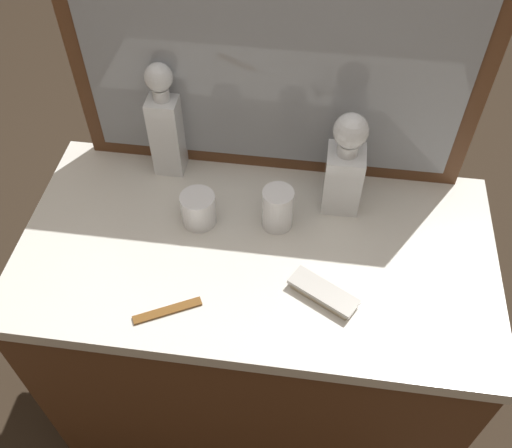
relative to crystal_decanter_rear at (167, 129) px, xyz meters
name	(u,v)px	position (x,y,z in m)	size (l,w,h in m)	color
ground_plane	(256,395)	(0.25, -0.23, -0.95)	(6.00, 6.00, 0.00)	#2D2319
dresser	(256,335)	(0.25, -0.23, -0.53)	(1.10, 0.59, 0.82)	brown
dresser_mirror	(273,71)	(0.25, 0.04, 0.16)	(0.95, 0.03, 0.58)	brown
crystal_decanter_rear	(167,129)	(0.00, 0.00, 0.00)	(0.07, 0.07, 0.31)	white
crystal_decanter_center	(344,171)	(0.44, -0.07, -0.02)	(0.09, 0.09, 0.27)	white
crystal_tumbler_far_right	(278,210)	(0.29, -0.16, -0.08)	(0.07, 0.07, 0.11)	white
crystal_tumbler_left	(199,210)	(0.11, -0.17, -0.09)	(0.08, 0.08, 0.08)	white
silver_brush_left	(323,293)	(0.41, -0.35, -0.11)	(0.16, 0.12, 0.02)	#B7A88C
tortoiseshell_comb	(168,311)	(0.09, -0.43, -0.12)	(0.14, 0.09, 0.01)	brown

